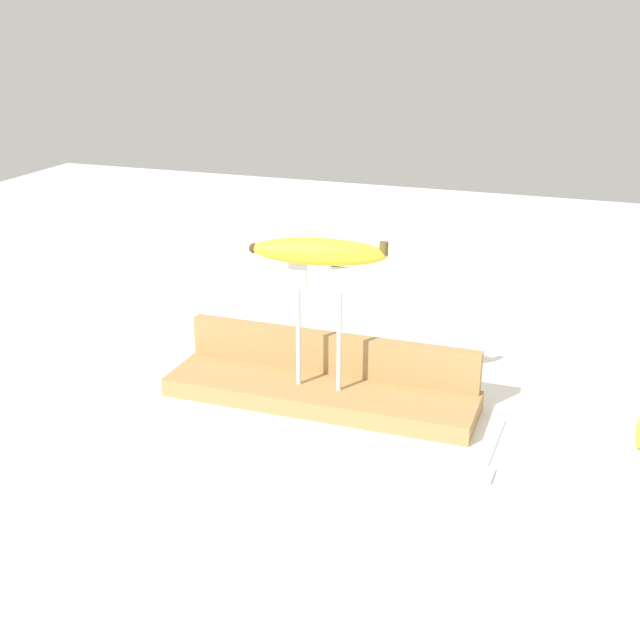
% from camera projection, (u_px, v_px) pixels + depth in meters
% --- Properties ---
extents(ground_plane, '(3.00, 3.00, 0.00)m').
position_uv_depth(ground_plane, '(320.00, 402.00, 1.19)').
color(ground_plane, silver).
extents(wooden_board, '(0.45, 0.12, 0.03)m').
position_uv_depth(wooden_board, '(320.00, 394.00, 1.18)').
color(wooden_board, '#A87F4C').
rests_on(wooden_board, ground).
extents(board_backstop, '(0.44, 0.02, 0.06)m').
position_uv_depth(board_backstop, '(331.00, 353.00, 1.21)').
color(board_backstop, '#A87F4C').
rests_on(board_backstop, wooden_board).
extents(fork_stand_center, '(0.09, 0.01, 0.18)m').
position_uv_depth(fork_stand_center, '(319.00, 315.00, 1.13)').
color(fork_stand_center, silver).
rests_on(fork_stand_center, wooden_board).
extents(banana_raised_center, '(0.19, 0.07, 0.04)m').
position_uv_depth(banana_raised_center, '(319.00, 252.00, 1.10)').
color(banana_raised_center, yellow).
rests_on(banana_raised_center, fork_stand_center).
extents(fork_fallen_near, '(0.14, 0.11, 0.01)m').
position_uv_depth(fork_fallen_near, '(272.00, 361.00, 1.31)').
color(fork_fallen_near, silver).
rests_on(fork_fallen_near, ground).
extents(fork_fallen_far, '(0.03, 0.17, 0.01)m').
position_uv_depth(fork_fallen_far, '(489.00, 457.00, 1.04)').
color(fork_fallen_far, silver).
rests_on(fork_fallen_far, ground).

